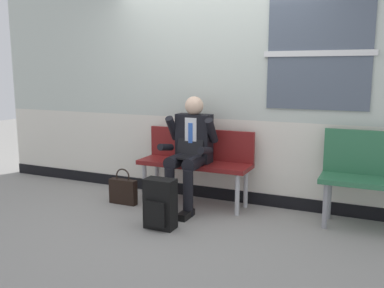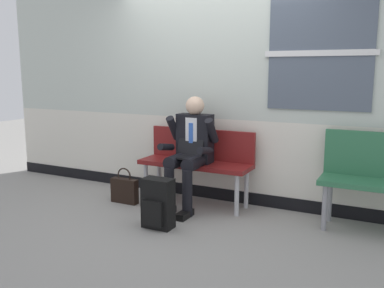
{
  "view_description": "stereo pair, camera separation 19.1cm",
  "coord_description": "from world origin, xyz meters",
  "px_view_note": "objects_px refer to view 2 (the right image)",
  "views": [
    {
      "loc": [
        1.82,
        -4.09,
        1.54
      ],
      "look_at": [
        -0.06,
        0.01,
        0.75
      ],
      "focal_mm": 39.44,
      "sensor_mm": 36.0,
      "label": 1
    },
    {
      "loc": [
        1.99,
        -4.01,
        1.54
      ],
      "look_at": [
        -0.06,
        0.01,
        0.75
      ],
      "focal_mm": 39.44,
      "sensor_mm": 36.0,
      "label": 2
    }
  ],
  "objects_px": {
    "person_seated": "(190,149)",
    "backpack": "(158,204)",
    "bench_with_person": "(197,158)",
    "handbag": "(125,190)",
    "bench_empty": "(377,175)"
  },
  "relations": [
    {
      "from": "bench_empty",
      "to": "handbag",
      "type": "distance_m",
      "value": 2.73
    },
    {
      "from": "person_seated",
      "to": "handbag",
      "type": "xyz_separation_m",
      "value": [
        -0.76,
        -0.2,
        -0.52
      ]
    },
    {
      "from": "bench_with_person",
      "to": "handbag",
      "type": "height_order",
      "value": "bench_with_person"
    },
    {
      "from": "bench_with_person",
      "to": "bench_empty",
      "type": "distance_m",
      "value": 1.91
    },
    {
      "from": "backpack",
      "to": "bench_with_person",
      "type": "bearing_deg",
      "value": 90.38
    },
    {
      "from": "bench_with_person",
      "to": "person_seated",
      "type": "bearing_deg",
      "value": -90.0
    },
    {
      "from": "bench_with_person",
      "to": "handbag",
      "type": "xyz_separation_m",
      "value": [
        -0.76,
        -0.39,
        -0.38
      ]
    },
    {
      "from": "bench_with_person",
      "to": "bench_empty",
      "type": "bearing_deg",
      "value": 0.24
    },
    {
      "from": "person_seated",
      "to": "backpack",
      "type": "xyz_separation_m",
      "value": [
        0.01,
        -0.7,
        -0.43
      ]
    },
    {
      "from": "bench_empty",
      "to": "handbag",
      "type": "xyz_separation_m",
      "value": [
        -2.67,
        -0.4,
        -0.4
      ]
    },
    {
      "from": "backpack",
      "to": "person_seated",
      "type": "bearing_deg",
      "value": 90.49
    },
    {
      "from": "backpack",
      "to": "handbag",
      "type": "bearing_deg",
      "value": 146.81
    },
    {
      "from": "bench_with_person",
      "to": "backpack",
      "type": "height_order",
      "value": "bench_with_person"
    },
    {
      "from": "bench_empty",
      "to": "backpack",
      "type": "relative_size",
      "value": 2.04
    },
    {
      "from": "bench_empty",
      "to": "person_seated",
      "type": "distance_m",
      "value": 1.92
    }
  ]
}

